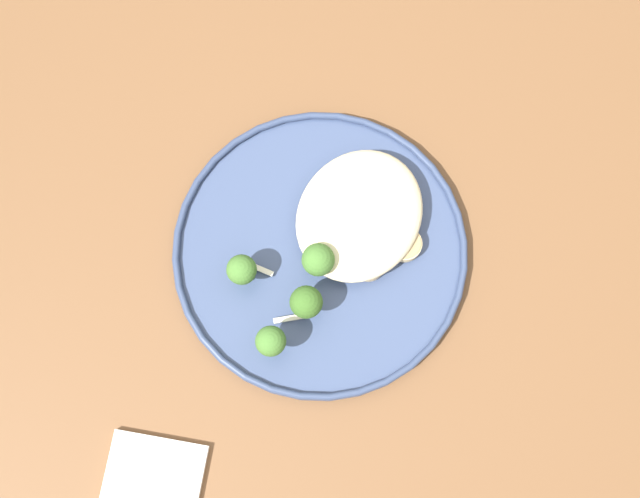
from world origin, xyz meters
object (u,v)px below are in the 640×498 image
(seared_scallop_center_golden, at_px, (350,229))
(broccoli_floret_left_leaning, at_px, (318,260))
(seared_scallop_left_edge, at_px, (353,200))
(broccoli_floret_split_head, at_px, (309,304))
(seared_scallop_tilted_round, at_px, (369,265))
(broccoli_floret_near_rim, at_px, (242,270))
(dinner_plate, at_px, (320,252))
(broccoli_floret_center_pile, at_px, (271,342))
(seared_scallop_large_seared, at_px, (405,244))

(seared_scallop_center_golden, distance_m, broccoli_floret_left_leaning, 0.05)
(seared_scallop_left_edge, relative_size, broccoli_floret_split_head, 0.50)
(seared_scallop_center_golden, distance_m, seared_scallop_tilted_round, 0.04)
(seared_scallop_left_edge, bearing_deg, broccoli_floret_split_head, 8.20)
(seared_scallop_tilted_round, height_order, broccoli_floret_left_leaning, broccoli_floret_left_leaning)
(seared_scallop_left_edge, xyz_separation_m, broccoli_floret_near_rim, (0.12, -0.05, 0.02))
(dinner_plate, relative_size, broccoli_floret_center_pile, 5.66)
(dinner_plate, height_order, broccoli_floret_center_pile, broccoli_floret_center_pile)
(seared_scallop_large_seared, relative_size, broccoli_floret_split_head, 0.63)
(seared_scallop_tilted_round, bearing_deg, seared_scallop_large_seared, 150.08)
(broccoli_floret_center_pile, bearing_deg, broccoli_floret_split_head, 165.21)
(seared_scallop_left_edge, bearing_deg, seared_scallop_tilted_round, 42.78)
(dinner_plate, height_order, broccoli_floret_near_rim, broccoli_floret_near_rim)
(seared_scallop_large_seared, distance_m, seared_scallop_tilted_round, 0.04)
(dinner_plate, bearing_deg, seared_scallop_center_golden, 153.69)
(dinner_plate, bearing_deg, broccoli_floret_split_head, 19.72)
(broccoli_floret_near_rim, bearing_deg, seared_scallop_tilted_round, 124.44)
(seared_scallop_large_seared, distance_m, broccoli_floret_split_head, 0.11)
(dinner_plate, xyz_separation_m, seared_scallop_large_seared, (-0.05, 0.07, 0.01))
(seared_scallop_center_golden, xyz_separation_m, broccoli_floret_near_rim, (0.09, -0.07, 0.02))
(broccoli_floret_left_leaning, height_order, broccoli_floret_near_rim, broccoli_floret_left_leaning)
(dinner_plate, distance_m, seared_scallop_tilted_round, 0.05)
(broccoli_floret_center_pile, xyz_separation_m, broccoli_floret_near_rim, (-0.04, -0.06, -0.00))
(seared_scallop_center_golden, relative_size, seared_scallop_large_seared, 0.91)
(broccoli_floret_split_head, height_order, broccoli_floret_center_pile, broccoli_floret_split_head)
(seared_scallop_tilted_round, relative_size, broccoli_floret_near_rim, 0.65)
(seared_scallop_tilted_round, relative_size, broccoli_floret_center_pile, 0.60)
(seared_scallop_large_seared, height_order, broccoli_floret_split_head, broccoli_floret_split_head)
(seared_scallop_left_edge, bearing_deg, broccoli_floret_near_rim, -24.90)
(seared_scallop_tilted_round, distance_m, broccoli_floret_split_head, 0.08)
(seared_scallop_center_golden, relative_size, broccoli_floret_split_head, 0.58)
(seared_scallop_tilted_round, xyz_separation_m, broccoli_floret_center_pile, (0.11, -0.04, 0.02))
(seared_scallop_large_seared, bearing_deg, broccoli_floret_split_head, -26.08)
(broccoli_floret_near_rim, bearing_deg, seared_scallop_large_seared, 130.83)
(seared_scallop_large_seared, bearing_deg, seared_scallop_center_golden, -76.07)
(seared_scallop_large_seared, xyz_separation_m, broccoli_floret_near_rim, (0.10, -0.12, 0.02))
(seared_scallop_tilted_round, distance_m, broccoli_floret_left_leaning, 0.05)
(seared_scallop_left_edge, bearing_deg, dinner_plate, -3.34)
(broccoli_floret_split_head, bearing_deg, broccoli_floret_near_rim, -87.36)
(seared_scallop_center_golden, xyz_separation_m, seared_scallop_tilted_round, (0.02, 0.03, -0.00))
(broccoli_floret_near_rim, bearing_deg, seared_scallop_left_edge, 155.10)
(broccoli_floret_split_head, bearing_deg, seared_scallop_left_edge, -171.80)
(broccoli_floret_split_head, bearing_deg, seared_scallop_tilted_round, 156.12)
(seared_scallop_tilted_round, relative_size, broccoli_floret_left_leaning, 0.59)
(seared_scallop_left_edge, distance_m, broccoli_floret_left_leaning, 0.08)
(broccoli_floret_center_pile, bearing_deg, dinner_plate, -175.92)
(seared_scallop_left_edge, relative_size, broccoli_floret_center_pile, 0.51)
(seared_scallop_tilted_round, bearing_deg, seared_scallop_left_edge, -137.22)
(dinner_plate, relative_size, seared_scallop_center_golden, 9.59)
(seared_scallop_large_seared, bearing_deg, broccoli_floret_left_leaning, -46.05)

